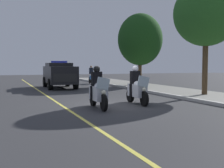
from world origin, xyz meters
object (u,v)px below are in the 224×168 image
object	(u,v)px
cyclist_background	(91,75)
police_suv	(59,74)
police_motorcycle_lead_left	(98,91)
police_motorcycle_lead_right	(137,89)
tree_far_back	(140,40)
tree_mid_block	(206,14)

from	to	relation	value
cyclist_background	police_suv	bearing A→B (deg)	-46.11
police_motorcycle_lead_left	police_motorcycle_lead_right	distance (m)	2.12
police_motorcycle_lead_right	police_motorcycle_lead_left	bearing A→B (deg)	-73.69
tree_far_back	police_suv	bearing A→B (deg)	-89.99
cyclist_background	police_motorcycle_lead_left	bearing A→B (deg)	-16.22
police_motorcycle_lead_left	cyclist_background	size ratio (longest dim) A/B	1.22
police_motorcycle_lead_right	police_suv	distance (m)	10.28
police_motorcycle_lead_left	cyclist_background	world-z (taller)	police_motorcycle_lead_left
police_motorcycle_lead_left	tree_far_back	size ratio (longest dim) A/B	0.36
police_motorcycle_lead_right	cyclist_background	xyz separation A→B (m)	(-13.62, 2.10, 0.14)
police_motorcycle_lead_right	cyclist_background	world-z (taller)	police_motorcycle_lead_right
police_motorcycle_lead_left	tree_mid_block	bearing A→B (deg)	107.02
police_suv	tree_far_back	size ratio (longest dim) A/B	0.84
police_suv	cyclist_background	bearing A→B (deg)	133.89
police_motorcycle_lead_right	tree_mid_block	world-z (taller)	tree_mid_block
tree_mid_block	tree_far_back	size ratio (longest dim) A/B	1.06
police_suv	tree_far_back	xyz separation A→B (m)	(-0.00, 6.80, 2.80)
police_suv	cyclist_background	xyz separation A→B (m)	(-3.45, 3.59, -0.22)
tree_mid_block	police_motorcycle_lead_left	bearing A→B (deg)	-72.98
cyclist_background	tree_mid_block	world-z (taller)	tree_mid_block
tree_mid_block	police_motorcycle_lead_right	bearing A→B (deg)	-72.69
cyclist_background	tree_mid_block	xyz separation A→B (m)	(12.06, 2.90, 3.72)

